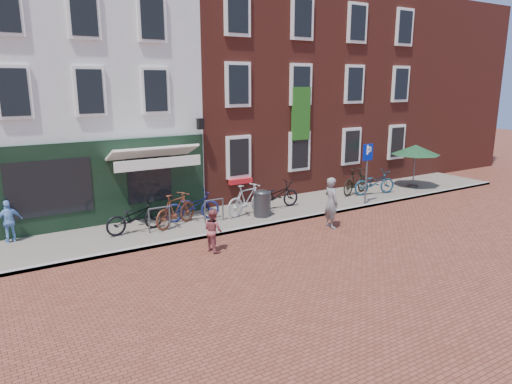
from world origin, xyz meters
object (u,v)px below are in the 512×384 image
parasol (416,148)px  bicycle_0 (135,217)px  bicycle_3 (247,199)px  bicycle_6 (374,183)px  bicycle_4 (277,195)px  woman (331,203)px  cafe_person (9,221)px  parking_sign (367,163)px  litter_bin (262,202)px  bicycle_5 (356,181)px  bicycle_1 (176,210)px  bicycle_2 (192,206)px  boy (213,230)px

parasol → bicycle_0: 13.21m
bicycle_3 → bicycle_6: 6.37m
bicycle_0 → bicycle_4: size_ratio=1.00×
woman → cafe_person: 10.28m
woman → cafe_person: woman is taller
parasol → bicycle_0: size_ratio=1.12×
woman → parking_sign: bearing=-58.3°
bicycle_4 → bicycle_0: bearing=90.2°
bicycle_0 → bicycle_6: size_ratio=1.00×
litter_bin → bicycle_0: size_ratio=0.54×
litter_bin → woman: 2.57m
parking_sign → woman: (-3.04, -1.42, -0.88)m
parasol → bicycle_6: bearing=-178.4°
bicycle_6 → bicycle_4: bearing=97.9°
bicycle_5 → litter_bin: bearing=82.3°
woman → bicycle_6: size_ratio=0.89×
parking_sign → bicycle_0: size_ratio=1.22×
bicycle_1 → bicycle_2: size_ratio=0.97×
boy → bicycle_4: 4.87m
parking_sign → bicycle_3: parking_sign is taller
litter_bin → parasol: bearing=2.6°
parking_sign → bicycle_0: bearing=171.8°
boy → bicycle_5: bearing=-79.2°
bicycle_3 → bicycle_4: (1.42, 0.15, -0.06)m
litter_bin → parasol: 8.74m
parasol → bicycle_5: 3.56m
woman → bicycle_5: woman is taller
parking_sign → bicycle_1: (-7.65, 1.21, -1.08)m
boy → bicycle_5: size_ratio=0.66×
litter_bin → parasol: parasol is taller
bicycle_5 → cafe_person: bearing=70.1°
woman → parasol: bearing=-64.3°
bicycle_0 → bicycle_5: 9.84m
cafe_person → bicycle_5: cafe_person is taller
woman → bicycle_3: 3.17m
bicycle_1 → bicycle_6: size_ratio=0.97×
bicycle_4 → bicycle_6: same height
woman → bicycle_2: size_ratio=0.89×
litter_bin → bicycle_1: (-3.13, 0.54, 0.03)m
bicycle_5 → bicycle_1: bearing=75.6°
bicycle_1 → bicycle_3: size_ratio=1.00×
parking_sign → boy: (-7.52, -1.37, -1.12)m
litter_bin → parasol: (8.63, 0.39, 1.29)m
litter_bin → bicycle_2: litter_bin is taller
litter_bin → bicycle_2: size_ratio=0.54×
parking_sign → bicycle_6: bearing=33.3°
bicycle_0 → bicycle_4: (5.59, -0.00, 0.00)m
litter_bin → bicycle_2: 2.54m
woman → bicycle_4: bearing=15.0°
parasol → bicycle_2: (-11.01, 0.48, -1.32)m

